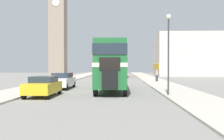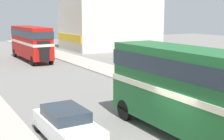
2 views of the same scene
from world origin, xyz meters
TOP-DOWN VIEW (x-y plane):
  - double_decker_bus at (1.09, 0.60)m, footprint 2.48×9.31m
  - bus_distant at (1.86, 28.92)m, footprint 2.43×10.62m
  - car_parked_mid at (-3.87, 2.94)m, footprint 1.82×4.58m
  - pedestrian_walking at (6.79, 12.92)m, footprint 0.34×0.34m
  - shop_building_block at (17.43, 36.18)m, footprint 15.06×9.78m

SIDE VIEW (x-z plane):
  - car_parked_mid at x=-3.87m, z-range 0.02..1.56m
  - pedestrian_walking at x=6.79m, z-range 0.23..1.93m
  - double_decker_bus at x=1.09m, z-range 0.41..4.62m
  - bus_distant at x=1.86m, z-range 0.41..4.62m
  - shop_building_block at x=17.43m, z-range 0.00..9.54m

